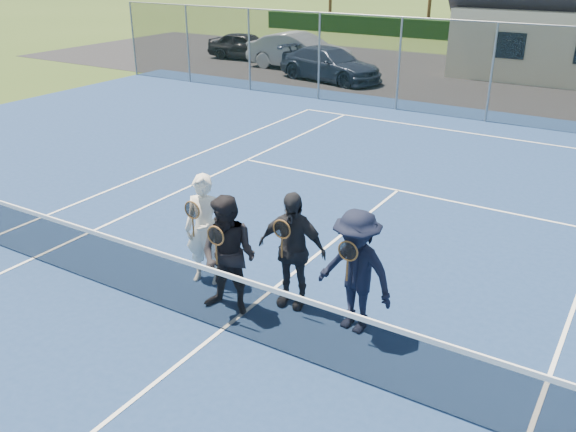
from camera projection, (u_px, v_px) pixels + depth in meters
name	position (u px, v px, depth m)	size (l,w,h in m)	color
ground	(530.00, 86.00, 24.17)	(220.00, 220.00, 0.00)	#2F4418
court_surface	(223.00, 330.00, 8.58)	(30.00, 30.00, 0.02)	navy
tarmac_carpark	(433.00, 76.00, 26.10)	(40.00, 12.00, 0.01)	black
car_a	(246.00, 46.00, 29.88)	(1.55, 3.84, 1.31)	black
car_b	(299.00, 52.00, 27.33)	(1.67, 4.78, 1.58)	gray
car_c	(330.00, 64.00, 24.96)	(1.87, 4.59, 1.33)	#1B2437
court_markings	(223.00, 329.00, 8.58)	(11.03, 23.83, 0.01)	white
tennis_net	(221.00, 298.00, 8.37)	(11.68, 0.08, 1.10)	slate
perimeter_fence	(492.00, 73.00, 18.50)	(30.07, 0.07, 3.02)	slate
player_a	(205.00, 230.00, 9.52)	(0.75, 0.60, 1.80)	white
player_b	(229.00, 256.00, 8.69)	(0.95, 0.78, 1.80)	black
player_c	(292.00, 249.00, 8.88)	(1.11, 0.59, 1.80)	black
player_d	(356.00, 272.00, 8.27)	(1.25, 0.83, 1.80)	black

